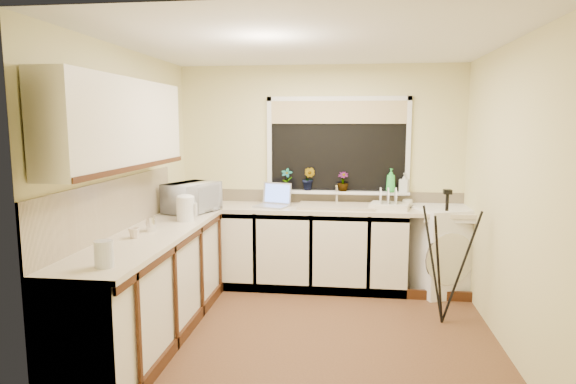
{
  "coord_description": "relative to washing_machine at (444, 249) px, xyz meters",
  "views": [
    {
      "loc": [
        0.35,
        -4.14,
        1.82
      ],
      "look_at": [
        -0.25,
        0.55,
        1.15
      ],
      "focal_mm": 30.96,
      "sensor_mm": 36.0,
      "label": 1
    }
  ],
  "objects": [
    {
      "name": "dish_rack",
      "position": [
        -0.59,
        -0.07,
        0.47
      ],
      "size": [
        0.45,
        0.38,
        0.06
      ],
      "primitive_type": "cube",
      "rotation": [
        0.0,
        0.0,
        -0.21
      ],
      "color": "beige",
      "rests_on": "worktop_back"
    },
    {
      "name": "base_cabinet_back",
      "position": [
        -1.69,
        -0.05,
        -0.03
      ],
      "size": [
        2.55,
        0.6,
        0.86
      ],
      "primitive_type": "cube",
      "color": "silver",
      "rests_on": "floor"
    },
    {
      "name": "faucet",
      "position": [
        -1.16,
        0.13,
        0.56
      ],
      "size": [
        0.03,
        0.03,
        0.24
      ],
      "primitive_type": "cylinder",
      "color": "silver",
      "rests_on": "worktop_back"
    },
    {
      "name": "worktop_back",
      "position": [
        -1.36,
        -0.05,
        0.42
      ],
      "size": [
        3.2,
        0.6,
        0.04
      ],
      "primitive_type": "cube",
      "color": "beige",
      "rests_on": "base_cabinet_back"
    },
    {
      "name": "base_cabinet_left",
      "position": [
        -2.66,
        -1.55,
        -0.03
      ],
      "size": [
        0.54,
        2.4,
        0.86
      ],
      "primitive_type": "cube",
      "color": "silver",
      "rests_on": "floor"
    },
    {
      "name": "soap_bottle_green",
      "position": [
        -0.57,
        0.15,
        0.72
      ],
      "size": [
        0.12,
        0.13,
        0.26
      ],
      "primitive_type": "imported",
      "rotation": [
        0.0,
        0.0,
        0.27
      ],
      "color": "green",
      "rests_on": "windowsill"
    },
    {
      "name": "plant_c",
      "position": [
        -1.1,
        0.16,
        0.7
      ],
      "size": [
        0.13,
        0.13,
        0.22
      ],
      "primitive_type": "imported",
      "rotation": [
        0.0,
        0.0,
        0.03
      ],
      "color": "#999999",
      "rests_on": "windowsill"
    },
    {
      "name": "cup_back",
      "position": [
        -0.4,
        0.03,
        0.48
      ],
      "size": [
        0.15,
        0.15,
        0.09
      ],
      "primitive_type": "imported",
      "rotation": [
        0.0,
        0.0,
        -0.39
      ],
      "color": "beige",
      "rests_on": "worktop_back"
    },
    {
      "name": "splashback_back",
      "position": [
        -1.36,
        0.24,
        0.51
      ],
      "size": [
        3.2,
        0.02,
        0.14
      ],
      "primitive_type": "cube",
      "color": "beige",
      "rests_on": "wall_back"
    },
    {
      "name": "windowsill",
      "position": [
        -1.16,
        0.18,
        0.57
      ],
      "size": [
        1.6,
        0.14,
        0.03
      ],
      "primitive_type": "cube",
      "color": "white",
      "rests_on": "wall_back"
    },
    {
      "name": "floor",
      "position": [
        -1.36,
        -1.25,
        -0.46
      ],
      "size": [
        3.2,
        3.2,
        0.0
      ],
      "primitive_type": "plane",
      "color": "brown",
      "rests_on": "ground"
    },
    {
      "name": "plant_a",
      "position": [
        -1.73,
        0.15,
        0.71
      ],
      "size": [
        0.14,
        0.1,
        0.25
      ],
      "primitive_type": "imported",
      "rotation": [
        0.0,
        0.0,
        -0.12
      ],
      "color": "#999999",
      "rests_on": "windowsill"
    },
    {
      "name": "window_blind",
      "position": [
        -1.16,
        0.21,
        1.46
      ],
      "size": [
        1.5,
        0.02,
        0.25
      ],
      "primitive_type": "cube",
      "color": "tan",
      "rests_on": "wall_back"
    },
    {
      "name": "splashback_left",
      "position": [
        -2.95,
        -1.55,
        0.66
      ],
      "size": [
        0.02,
        2.4,
        0.45
      ],
      "primitive_type": "cube",
      "color": "beige",
      "rests_on": "wall_left"
    },
    {
      "name": "wall_right",
      "position": [
        0.24,
        -1.25,
        0.76
      ],
      "size": [
        0.0,
        3.0,
        3.0
      ],
      "primitive_type": "plane",
      "rotation": [
        1.57,
        0.0,
        -1.57
      ],
      "color": "beige",
      "rests_on": "ground"
    },
    {
      "name": "sink",
      "position": [
        -1.16,
        -0.05,
        0.45
      ],
      "size": [
        0.82,
        0.46,
        0.03
      ],
      "primitive_type": "cube",
      "color": "tan",
      "rests_on": "worktop_back"
    },
    {
      "name": "microwave",
      "position": [
        -2.63,
        -0.52,
        0.59
      ],
      "size": [
        0.55,
        0.64,
        0.3
      ],
      "primitive_type": "imported",
      "rotation": [
        0.0,
        0.0,
        1.18
      ],
      "color": "silver",
      "rests_on": "worktop_left"
    },
    {
      "name": "wall_front",
      "position": [
        -1.36,
        -2.75,
        0.76
      ],
      "size": [
        3.2,
        0.0,
        3.2
      ],
      "primitive_type": "plane",
      "rotation": [
        -1.57,
        0.0,
        0.0
      ],
      "color": "beige",
      "rests_on": "ground"
    },
    {
      "name": "ceiling",
      "position": [
        -1.36,
        -1.25,
        1.99
      ],
      "size": [
        3.2,
        3.2,
        0.0
      ],
      "primitive_type": "plane",
      "rotation": [
        3.14,
        0.0,
        0.0
      ],
      "color": "white",
      "rests_on": "ground"
    },
    {
      "name": "glass_jug",
      "position": [
        -2.56,
        -2.49,
        0.52
      ],
      "size": [
        0.12,
        0.12,
        0.17
      ],
      "primitive_type": "cylinder",
      "color": "#B3B6BE",
      "rests_on": "worktop_left"
    },
    {
      "name": "cup_left",
      "position": [
        -2.72,
        -1.71,
        0.48
      ],
      "size": [
        0.12,
        0.12,
        0.08
      ],
      "primitive_type": "imported",
      "rotation": [
        0.0,
        0.0,
        0.42
      ],
      "color": "beige",
      "rests_on": "worktop_left"
    },
    {
      "name": "washing_machine",
      "position": [
        0.0,
        0.0,
        0.0
      ],
      "size": [
        0.84,
        0.83,
        0.92
      ],
      "primitive_type": "cube",
      "rotation": [
        0.0,
        0.0,
        0.38
      ],
      "color": "white",
      "rests_on": "floor"
    },
    {
      "name": "steel_jar",
      "position": [
        -2.68,
        -1.44,
        0.5
      ],
      "size": [
        0.09,
        0.09,
        0.12
      ],
      "primitive_type": "cylinder",
      "color": "silver",
      "rests_on": "worktop_left"
    },
    {
      "name": "worktop_left",
      "position": [
        -2.66,
        -1.55,
        0.42
      ],
      "size": [
        0.6,
        2.4,
        0.04
      ],
      "primitive_type": "cube",
      "color": "beige",
      "rests_on": "base_cabinet_left"
    },
    {
      "name": "laptop",
      "position": [
        -1.84,
        -0.07,
        0.51
      ],
      "size": [
        0.41,
        0.38,
        0.25
      ],
      "rotation": [
        0.0,
        0.0,
        -0.32
      ],
      "color": "#A8A7AF",
      "rests_on": "worktop_back"
    },
    {
      "name": "wall_left",
      "position": [
        -2.96,
        -1.25,
        0.76
      ],
      "size": [
        0.0,
        3.0,
        3.0
      ],
      "primitive_type": "plane",
      "rotation": [
        1.57,
        0.0,
        1.57
      ],
      "color": "beige",
      "rests_on": "ground"
    },
    {
      "name": "tripod",
      "position": [
        -0.16,
        -0.91,
        0.15
      ],
      "size": [
        0.63,
        0.63,
        1.23
      ],
      "primitive_type": null,
      "rotation": [
        0.0,
        0.0,
        0.04
      ],
      "color": "black",
      "rests_on": "floor"
    },
    {
      "name": "soap_bottle_clear",
      "position": [
        -0.42,
        0.18,
        0.69
      ],
      "size": [
        0.12,
        0.12,
        0.21
      ],
      "primitive_type": "imported",
      "rotation": [
        0.0,
        0.0,
        -0.33
      ],
      "color": "#999999",
      "rests_on": "windowsill"
    },
    {
      "name": "kettle",
      "position": [
        -2.54,
        -0.97,
        0.55
      ],
      "size": [
        0.17,
        0.17,
        0.22
      ],
      "primitive_type": "cylinder",
      "color": "silver",
      "rests_on": "worktop_left"
    },
    {
      "name": "wall_back",
      "position": [
        -1.36,
        0.25,
        0.76
      ],
      "size": [
        3.2,
        0.0,
        3.2
      ],
      "primitive_type": "plane",
      "rotation": [
        1.57,
        0.0,
        0.0
      ],
      "color": "beige",
      "rests_on": "ground"
    },
    {
      "name": "upper_cabinet",
      "position": [
        -2.8,
        -1.7,
        1.34
      ],
      "size": [
        0.28,
        1.9,
        0.7
      ],
      "primitive_type": "cube",
      "color": "silver",
      "rests_on": "wall_left"
    },
    {
      "name": "plant_b",
      "position": [
        -1.48,
        0.18,
        0.72
      ],
      "size": [
        0.18,
        0.16,
        0.26
      ],
      "primitive_type": "imported",
      "rotation": [
        0.0,
        0.0,
        -0.39
      ],
      "color": "#999999",
      "rests_on": "windowsill"
    },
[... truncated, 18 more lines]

